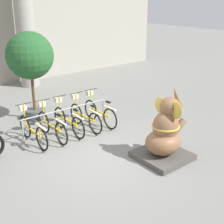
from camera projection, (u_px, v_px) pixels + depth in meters
The scene contains 10 objects.
ground_plane at pixel (101, 156), 8.31m from camera, with size 60.00×60.00×0.00m, color slate.
column_right at pixel (25, 28), 13.82m from camera, with size 1.04×1.04×5.16m.
bike_rack at pixel (66, 114), 9.61m from camera, with size 2.96×0.05×0.77m.
bicycle_0 at pixel (32, 130), 8.91m from camera, with size 0.48×1.77×1.09m.
bicycle_1 at pixel (51, 125), 9.23m from camera, with size 0.48×1.77×1.09m.
bicycle_2 at pixel (68, 120), 9.60m from camera, with size 0.48×1.77×1.09m.
bicycle_3 at pixel (85, 116), 9.92m from camera, with size 0.48×1.77×1.09m.
bicycle_4 at pixel (99, 112), 10.27m from camera, with size 0.48×1.77×1.09m.
elephant_statue at pixel (165, 135), 8.02m from camera, with size 1.27×1.27×1.94m.
potted_tree at pixel (30, 58), 10.11m from camera, with size 1.55×1.55×2.96m.
Camera 1 is at (-4.35, -5.93, 4.05)m, focal length 50.00 mm.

